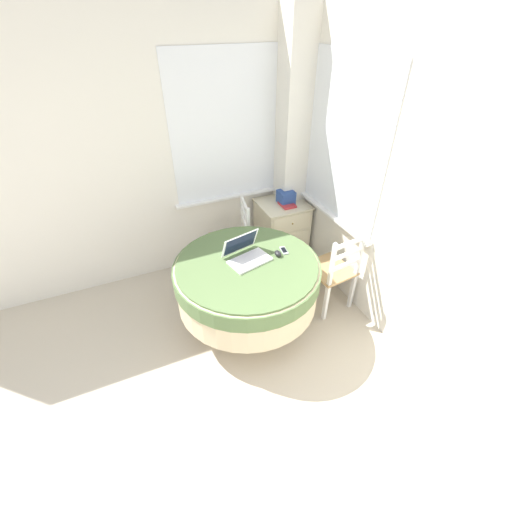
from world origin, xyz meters
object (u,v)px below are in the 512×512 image
at_px(dining_chair_near_back_window, 233,240).
at_px(book_on_cabinet, 287,205).
at_px(cell_phone, 284,250).
at_px(storage_box, 286,197).
at_px(laptop, 246,254).
at_px(corner_cabinet, 281,230).
at_px(round_dining_table, 247,279).
at_px(dining_chair_near_right_window, 333,271).
at_px(computer_mouse, 278,254).

relative_size(dining_chair_near_back_window, book_on_cabinet, 4.79).
bearing_deg(cell_phone, book_on_cabinet, 59.96).
distance_m(storage_box, book_on_cabinet, 0.09).
bearing_deg(dining_chair_near_back_window, storage_box, 6.62).
distance_m(laptop, corner_cabinet, 1.24).
xyz_separation_m(round_dining_table, corner_cabinet, (0.81, 0.91, -0.22)).
relative_size(dining_chair_near_right_window, book_on_cabinet, 4.79).
distance_m(dining_chair_near_back_window, book_on_cabinet, 0.71).
bearing_deg(storage_box, laptop, -134.28).
xyz_separation_m(laptop, book_on_cabinet, (0.81, 0.79, -0.08)).
height_order(computer_mouse, dining_chair_near_right_window, dining_chair_near_right_window).
bearing_deg(round_dining_table, corner_cabinet, 48.20).
distance_m(dining_chair_near_right_window, book_on_cabinet, 0.95).
xyz_separation_m(dining_chair_near_right_window, corner_cabinet, (-0.04, 0.98, -0.08)).
height_order(computer_mouse, dining_chair_near_back_window, dining_chair_near_back_window).
xyz_separation_m(storage_box, book_on_cabinet, (-0.02, -0.06, -0.06)).
bearing_deg(laptop, round_dining_table, -109.30).
bearing_deg(computer_mouse, book_on_cabinet, 57.22).
relative_size(round_dining_table, cell_phone, 10.34).
bearing_deg(storage_box, round_dining_table, -133.11).
distance_m(dining_chair_near_back_window, dining_chair_near_right_window, 1.12).
bearing_deg(laptop, corner_cabinet, 47.06).
xyz_separation_m(dining_chair_near_right_window, book_on_cabinet, (-0.02, 0.91, 0.28)).
bearing_deg(cell_phone, dining_chair_near_right_window, -11.11).
distance_m(cell_phone, dining_chair_near_right_window, 0.60).
xyz_separation_m(computer_mouse, book_on_cabinet, (0.55, 0.85, -0.06)).
xyz_separation_m(round_dining_table, computer_mouse, (0.28, -0.01, 0.20)).
height_order(laptop, book_on_cabinet, laptop).
height_order(round_dining_table, storage_box, storage_box).
height_order(round_dining_table, laptop, laptop).
height_order(laptop, dining_chair_near_right_window, laptop).
bearing_deg(dining_chair_near_right_window, book_on_cabinet, 91.42).
relative_size(computer_mouse, storage_box, 0.50).
bearing_deg(corner_cabinet, dining_chair_near_right_window, -87.49).
bearing_deg(book_on_cabinet, dining_chair_near_right_window, -88.58).
bearing_deg(dining_chair_near_back_window, book_on_cabinet, 1.27).
relative_size(laptop, corner_cabinet, 0.57).
relative_size(round_dining_table, laptop, 3.14).
bearing_deg(cell_phone, round_dining_table, -175.25).
bearing_deg(storage_box, computer_mouse, -121.68).
relative_size(dining_chair_near_right_window, storage_box, 5.31).
height_order(dining_chair_near_back_window, corner_cabinet, dining_chair_near_back_window).
xyz_separation_m(cell_phone, dining_chair_near_right_window, (0.49, -0.10, -0.32)).
height_order(round_dining_table, computer_mouse, computer_mouse).
height_order(laptop, storage_box, laptop).
bearing_deg(corner_cabinet, cell_phone, -117.14).
bearing_deg(round_dining_table, storage_box, 46.89).
height_order(computer_mouse, storage_box, storage_box).
relative_size(computer_mouse, corner_cabinet, 0.12).
relative_size(round_dining_table, dining_chair_near_right_window, 1.41).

